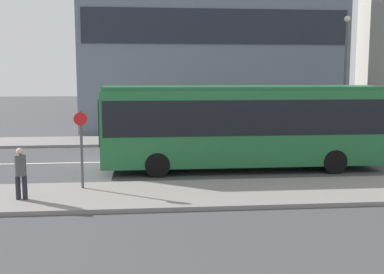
{
  "coord_description": "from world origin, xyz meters",
  "views": [
    {
      "loc": [
        1.36,
        -21.46,
        4.02
      ],
      "look_at": [
        3.29,
        -1.9,
        1.35
      ],
      "focal_mm": 45.0,
      "sensor_mm": 36.0,
      "label": 1
    }
  ],
  "objects_px": {
    "bus_stop_sign": "(81,143)",
    "street_lamp": "(345,65)",
    "city_bus": "(242,122)",
    "pedestrian_near_stop": "(21,171)",
    "parked_car_0": "(370,134)"
  },
  "relations": [
    {
      "from": "parked_car_0",
      "to": "street_lamp",
      "type": "xyz_separation_m",
      "value": [
        -0.6,
        2.2,
        3.76
      ]
    },
    {
      "from": "parked_car_0",
      "to": "pedestrian_near_stop",
      "type": "distance_m",
      "value": 18.82
    },
    {
      "from": "street_lamp",
      "to": "parked_car_0",
      "type": "bearing_deg",
      "value": -74.79
    },
    {
      "from": "parked_car_0",
      "to": "city_bus",
      "type": "bearing_deg",
      "value": -145.97
    },
    {
      "from": "pedestrian_near_stop",
      "to": "parked_car_0",
      "type": "bearing_deg",
      "value": -149.84
    },
    {
      "from": "city_bus",
      "to": "street_lamp",
      "type": "distance_m",
      "value": 11.11
    },
    {
      "from": "city_bus",
      "to": "parked_car_0",
      "type": "height_order",
      "value": "city_bus"
    },
    {
      "from": "bus_stop_sign",
      "to": "street_lamp",
      "type": "distance_m",
      "value": 17.69
    },
    {
      "from": "pedestrian_near_stop",
      "to": "street_lamp",
      "type": "bearing_deg",
      "value": -143.45
    },
    {
      "from": "city_bus",
      "to": "parked_car_0",
      "type": "bearing_deg",
      "value": 34.67
    },
    {
      "from": "city_bus",
      "to": "parked_car_0",
      "type": "xyz_separation_m",
      "value": [
        8.2,
        5.53,
        -1.32
      ]
    },
    {
      "from": "bus_stop_sign",
      "to": "parked_car_0",
      "type": "bearing_deg",
      "value": 31.29
    },
    {
      "from": "pedestrian_near_stop",
      "to": "bus_stop_sign",
      "type": "bearing_deg",
      "value": -143.92
    },
    {
      "from": "pedestrian_near_stop",
      "to": "street_lamp",
      "type": "height_order",
      "value": "street_lamp"
    },
    {
      "from": "pedestrian_near_stop",
      "to": "street_lamp",
      "type": "relative_size",
      "value": 0.23
    }
  ]
}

